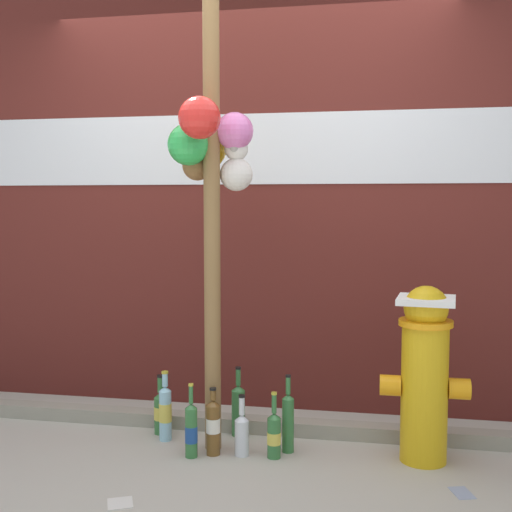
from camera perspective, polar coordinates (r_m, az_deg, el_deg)
ground_plane at (r=3.17m, az=-5.27°, el=-19.78°), size 14.00×14.00×0.00m
building_wall at (r=4.19m, az=-0.38°, el=9.24°), size 10.00×0.21×3.28m
curb_strip at (r=3.86m, az=-1.96°, el=-14.52°), size 8.00×0.12×0.08m
memorial_post at (r=3.42m, az=-4.13°, el=12.13°), size 0.55×0.59×3.01m
fire_hydrant at (r=3.41m, az=14.66°, el=-9.71°), size 0.44×0.31×0.90m
bottle_0 at (r=3.82m, az=-8.39°, el=-13.37°), size 0.08×0.08×0.34m
bottle_1 at (r=3.45m, az=1.60°, el=-15.45°), size 0.07×0.07×0.34m
bottle_2 at (r=3.48m, az=-1.26°, el=-15.32°), size 0.07×0.07×0.32m
bottle_3 at (r=3.48m, az=-3.80°, el=-14.71°), size 0.07×0.07×0.36m
bottle_4 at (r=3.47m, az=-5.73°, el=-15.02°), size 0.06×0.06×0.39m
bottle_5 at (r=3.51m, az=2.84°, el=-14.32°), size 0.06×0.06×0.41m
bottle_6 at (r=3.70m, az=-8.00°, el=-13.42°), size 0.07×0.07×0.39m
bottle_7 at (r=3.74m, az=-1.57°, el=-13.30°), size 0.08×0.08×0.39m
litter_0 at (r=4.64m, az=-21.13°, el=-12.00°), size 0.15×0.15×0.01m
litter_1 at (r=3.25m, az=17.70°, el=-19.26°), size 0.12×0.15×0.01m
litter_2 at (r=3.08m, az=-11.89°, el=-20.53°), size 0.15×0.15×0.01m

